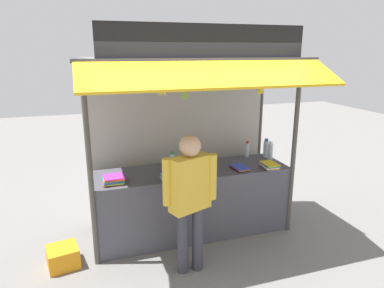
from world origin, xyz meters
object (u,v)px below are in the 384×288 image
Objects in this scene: water_bottle_rear_center at (172,161)px; banana_bunch_rightmost at (209,86)px; water_bottle_center at (270,151)px; magazine_stack_front_right at (171,177)px; water_bottle_back_left at (247,149)px; magazine_stack_mid_right at (114,180)px; magazine_stack_front_left at (270,166)px; magazine_stack_far_left at (240,168)px; banana_bunch_leftmost at (260,87)px; banana_bunch_inner_left at (162,87)px; plastic_crate at (63,257)px; water_bottle_right at (266,149)px; banana_bunch_inner_right at (185,91)px; vendor_person at (190,192)px.

banana_bunch_rightmost is (0.28, -0.61, 1.04)m from water_bottle_rear_center.
magazine_stack_front_right is at bearing -166.46° from water_bottle_center.
magazine_stack_mid_right is at bearing -166.58° from water_bottle_back_left.
magazine_stack_front_left is 1.16× the size of banana_bunch_rightmost.
banana_bunch_leftmost reaches higher than magazine_stack_far_left.
magazine_stack_front_left is at bearing -18.30° from water_bottle_rear_center.
banana_bunch_rightmost is at bearing -154.94° from water_bottle_center.
banana_bunch_inner_left is 0.77× the size of plastic_crate.
magazine_stack_front_left reaches higher than magazine_stack_far_left.
banana_bunch_rightmost is at bearing -65.32° from water_bottle_rear_center.
water_bottle_rear_center is (-1.43, -0.05, -0.03)m from water_bottle_right.
banana_bunch_leftmost reaches higher than magazine_stack_front_right.
plastic_crate is (-1.71, 0.17, -1.92)m from banana_bunch_rightmost.
water_bottle_rear_center is 0.83× the size of magazine_stack_mid_right.
water_bottle_right reaches higher than water_bottle_rear_center.
banana_bunch_inner_left reaches higher than water_bottle_right.
magazine_stack_front_right is 1.11m from banana_bunch_inner_left.
banana_bunch_leftmost is 0.86× the size of plastic_crate.
banana_bunch_leftmost is at bearing -108.53° from water_bottle_back_left.
banana_bunch_rightmost is at bearing -139.57° from water_bottle_back_left.
plastic_crate is at bearing -177.03° from magazine_stack_far_left.
magazine_stack_far_left is (0.84, -0.32, -0.08)m from water_bottle_rear_center.
plastic_crate is (-1.43, 0.17, -1.87)m from banana_bunch_inner_right.
magazine_stack_far_left is 0.93× the size of banana_bunch_leftmost.
water_bottle_center is 1.74m from vendor_person.
water_bottle_rear_center is 0.96m from vendor_person.
banana_bunch_rightmost reaches higher than magazine_stack_front_left.
banana_bunch_inner_right and banana_bunch_inner_left have the same top height.
water_bottle_right reaches higher than magazine_stack_front_left.
vendor_person reaches higher than water_bottle_right.
banana_bunch_inner_right reaches higher than magazine_stack_front_right.
magazine_stack_mid_right is at bearing 164.49° from banana_bunch_rightmost.
plastic_crate is at bearing -172.61° from water_bottle_center.
banana_bunch_inner_right is at bearing -20.59° from magazine_stack_mid_right.
banana_bunch_inner_right reaches higher than magazine_stack_mid_right.
magazine_stack_front_left is at bearing 1.44° from magazine_stack_front_right.
vendor_person is at bearing -98.07° from banana_bunch_inner_right.
magazine_stack_front_right is 0.20× the size of vendor_person.
magazine_stack_front_left is (0.39, -0.09, 0.02)m from magazine_stack_far_left.
magazine_stack_front_left is 1.47m from banana_bunch_rightmost.
banana_bunch_inner_right is 0.93× the size of plastic_crate.
banana_bunch_inner_left is at bearing -179.91° from banana_bunch_inner_right.
banana_bunch_leftmost reaches higher than water_bottle_back_left.
banana_bunch_leftmost reaches higher than plastic_crate.
banana_bunch_rightmost reaches higher than magazine_stack_far_left.
magazine_stack_front_right is 1.06m from banana_bunch_inner_right.
magazine_stack_front_left is 0.18× the size of vendor_person.
banana_bunch_rightmost and banana_bunch_inner_left have the same top height.
plastic_crate is (-2.86, -0.49, -0.91)m from water_bottle_right.
water_bottle_right reaches higher than plastic_crate.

